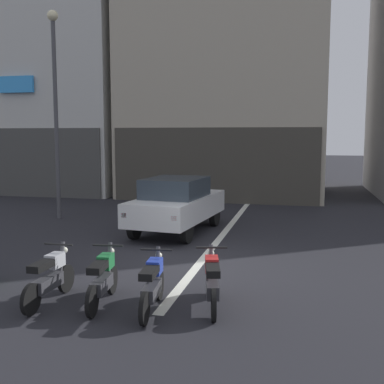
{
  "coord_description": "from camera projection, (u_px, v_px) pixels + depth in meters",
  "views": [
    {
      "loc": [
        2.21,
        -10.0,
        2.89
      ],
      "look_at": [
        -0.6,
        2.0,
        1.4
      ],
      "focal_mm": 44.27,
      "sensor_mm": 36.0,
      "label": 1
    }
  ],
  "objects": [
    {
      "name": "ground_plane",
      "position": [
        198.0,
        266.0,
        10.52
      ],
      "size": [
        120.0,
        120.0,
        0.0
      ],
      "primitive_type": "plane",
      "color": "#232328"
    },
    {
      "name": "street_lamp",
      "position": [
        55.0,
        95.0,
        15.99
      ],
      "size": [
        0.36,
        0.36,
        7.01
      ],
      "color": "#47474C",
      "rests_on": "ground"
    },
    {
      "name": "lane_centre_line",
      "position": [
        235.0,
        219.0,
        16.32
      ],
      "size": [
        0.2,
        18.0,
        0.01
      ],
      "primitive_type": "cube",
      "color": "silver",
      "rests_on": "ground"
    },
    {
      "name": "motorcycle_blue_row_centre",
      "position": [
        152.0,
        284.0,
        7.76
      ],
      "size": [
        0.55,
        1.67,
        0.98
      ],
      "color": "black",
      "rests_on": "ground"
    },
    {
      "name": "car_white_crossing_near",
      "position": [
        177.0,
        203.0,
        14.01
      ],
      "size": [
        2.21,
        4.27,
        1.64
      ],
      "color": "black",
      "rests_on": "ground"
    },
    {
      "name": "motorcycle_red_row_right_mid",
      "position": [
        212.0,
        281.0,
        7.91
      ],
      "size": [
        0.57,
        1.64,
        0.98
      ],
      "color": "black",
      "rests_on": "ground"
    },
    {
      "name": "motorcycle_green_row_left_mid",
      "position": [
        103.0,
        278.0,
        8.08
      ],
      "size": [
        0.55,
        1.67,
        0.98
      ],
      "color": "black",
      "rests_on": "ground"
    },
    {
      "name": "building_corner_left",
      "position": [
        61.0,
        73.0,
        26.31
      ],
      "size": [
        9.12,
        9.7,
        12.63
      ],
      "color": "silver",
      "rests_on": "ground"
    },
    {
      "name": "building_mid_block",
      "position": [
        231.0,
        42.0,
        24.01
      ],
      "size": [
        9.2,
        9.7,
        15.15
      ],
      "color": "#B2A893",
      "rests_on": "ground"
    },
    {
      "name": "motorcycle_silver_row_leftmost",
      "position": [
        50.0,
        277.0,
        8.15
      ],
      "size": [
        0.55,
        1.67,
        0.98
      ],
      "color": "black",
      "rests_on": "ground"
    }
  ]
}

